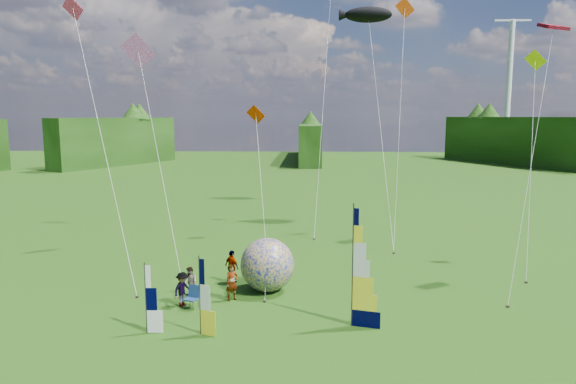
{
  "coord_description": "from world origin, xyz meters",
  "views": [
    {
      "loc": [
        -0.01,
        -18.82,
        8.9
      ],
      "look_at": [
        -1.0,
        4.0,
        5.5
      ],
      "focal_mm": 32.0,
      "sensor_mm": 36.0,
      "label": 1
    }
  ],
  "objects_px": {
    "camp_chair": "(191,297)",
    "side_banner_left": "(200,297)",
    "spectator_b": "(190,282)",
    "bol_inflatable": "(267,265)",
    "spectator_a": "(232,283)",
    "spectator_d": "(232,267)",
    "kite_whale": "(380,105)",
    "feather_banner_main": "(353,268)",
    "side_banner_far": "(146,299)",
    "spectator_c": "(183,289)"
  },
  "relations": [
    {
      "from": "spectator_b",
      "to": "camp_chair",
      "type": "bearing_deg",
      "value": -36.38
    },
    {
      "from": "bol_inflatable",
      "to": "spectator_b",
      "type": "height_order",
      "value": "bol_inflatable"
    },
    {
      "from": "side_banner_left",
      "to": "kite_whale",
      "type": "xyz_separation_m",
      "value": [
        9.66,
        19.57,
        8.09
      ]
    },
    {
      "from": "bol_inflatable",
      "to": "spectator_c",
      "type": "distance_m",
      "value": 4.48
    },
    {
      "from": "side_banner_far",
      "to": "camp_chair",
      "type": "relative_size",
      "value": 2.65
    },
    {
      "from": "side_banner_far",
      "to": "camp_chair",
      "type": "xyz_separation_m",
      "value": [
        1.23,
        2.72,
        -0.9
      ]
    },
    {
      "from": "bol_inflatable",
      "to": "side_banner_left",
      "type": "bearing_deg",
      "value": -112.92
    },
    {
      "from": "side_banner_far",
      "to": "spectator_c",
      "type": "distance_m",
      "value": 3.22
    },
    {
      "from": "spectator_a",
      "to": "kite_whale",
      "type": "distance_m",
      "value": 20.02
    },
    {
      "from": "spectator_a",
      "to": "side_banner_left",
      "type": "bearing_deg",
      "value": -137.21
    },
    {
      "from": "feather_banner_main",
      "to": "spectator_a",
      "type": "height_order",
      "value": "feather_banner_main"
    },
    {
      "from": "side_banner_left",
      "to": "spectator_a",
      "type": "height_order",
      "value": "side_banner_left"
    },
    {
      "from": "camp_chair",
      "to": "spectator_c",
      "type": "bearing_deg",
      "value": 162.89
    },
    {
      "from": "spectator_d",
      "to": "kite_whale",
      "type": "xyz_separation_m",
      "value": [
        9.36,
        12.95,
        8.81
      ]
    },
    {
      "from": "feather_banner_main",
      "to": "spectator_d",
      "type": "bearing_deg",
      "value": 152.28
    },
    {
      "from": "spectator_b",
      "to": "spectator_d",
      "type": "xyz_separation_m",
      "value": [
        1.73,
        2.26,
        0.13
      ]
    },
    {
      "from": "spectator_a",
      "to": "kite_whale",
      "type": "xyz_separation_m",
      "value": [
        8.96,
        15.59,
        8.81
      ]
    },
    {
      "from": "bol_inflatable",
      "to": "camp_chair",
      "type": "distance_m",
      "value": 4.33
    },
    {
      "from": "spectator_a",
      "to": "kite_whale",
      "type": "height_order",
      "value": "kite_whale"
    },
    {
      "from": "side_banner_far",
      "to": "bol_inflatable",
      "type": "distance_m",
      "value": 7.03
    },
    {
      "from": "feather_banner_main",
      "to": "spectator_d",
      "type": "relative_size",
      "value": 2.88
    },
    {
      "from": "kite_whale",
      "to": "spectator_d",
      "type": "bearing_deg",
      "value": -121.31
    },
    {
      "from": "spectator_b",
      "to": "camp_chair",
      "type": "relative_size",
      "value": 1.38
    },
    {
      "from": "feather_banner_main",
      "to": "spectator_a",
      "type": "relative_size",
      "value": 2.88
    },
    {
      "from": "feather_banner_main",
      "to": "spectator_b",
      "type": "bearing_deg",
      "value": 172.13
    },
    {
      "from": "side_banner_left",
      "to": "spectator_b",
      "type": "height_order",
      "value": "side_banner_left"
    },
    {
      "from": "bol_inflatable",
      "to": "spectator_a",
      "type": "distance_m",
      "value": 2.21
    },
    {
      "from": "spectator_a",
      "to": "side_banner_far",
      "type": "bearing_deg",
      "value": -164.34
    },
    {
      "from": "camp_chair",
      "to": "kite_whale",
      "type": "distance_m",
      "value": 21.9
    },
    {
      "from": "feather_banner_main",
      "to": "camp_chair",
      "type": "distance_m",
      "value": 7.74
    },
    {
      "from": "bol_inflatable",
      "to": "spectator_b",
      "type": "relative_size",
      "value": 1.82
    },
    {
      "from": "side_banner_far",
      "to": "spectator_d",
      "type": "distance_m",
      "value": 7.06
    },
    {
      "from": "side_banner_far",
      "to": "bol_inflatable",
      "type": "height_order",
      "value": "side_banner_far"
    },
    {
      "from": "spectator_d",
      "to": "camp_chair",
      "type": "distance_m",
      "value": 4.07
    },
    {
      "from": "spectator_c",
      "to": "kite_whale",
      "type": "xyz_separation_m",
      "value": [
        11.17,
        16.44,
        8.88
      ]
    },
    {
      "from": "side_banner_left",
      "to": "spectator_d",
      "type": "relative_size",
      "value": 1.81
    },
    {
      "from": "spectator_c",
      "to": "camp_chair",
      "type": "distance_m",
      "value": 0.66
    },
    {
      "from": "side_banner_far",
      "to": "spectator_d",
      "type": "bearing_deg",
      "value": 66.85
    },
    {
      "from": "spectator_b",
      "to": "kite_whale",
      "type": "distance_m",
      "value": 20.84
    },
    {
      "from": "feather_banner_main",
      "to": "kite_whale",
      "type": "relative_size",
      "value": 0.26
    },
    {
      "from": "camp_chair",
      "to": "side_banner_left",
      "type": "bearing_deg",
      "value": -50.74
    },
    {
      "from": "spectator_c",
      "to": "kite_whale",
      "type": "distance_m",
      "value": 21.77
    },
    {
      "from": "side_banner_left",
      "to": "camp_chair",
      "type": "bearing_deg",
      "value": 130.08
    },
    {
      "from": "spectator_c",
      "to": "spectator_d",
      "type": "relative_size",
      "value": 0.92
    },
    {
      "from": "spectator_a",
      "to": "bol_inflatable",
      "type": "bearing_deg",
      "value": 4.53
    },
    {
      "from": "side_banner_far",
      "to": "kite_whale",
      "type": "relative_size",
      "value": 0.15
    },
    {
      "from": "spectator_c",
      "to": "spectator_d",
      "type": "xyz_separation_m",
      "value": [
        1.81,
        3.49,
        0.07
      ]
    },
    {
      "from": "spectator_b",
      "to": "side_banner_far",
      "type": "bearing_deg",
      "value": -61.64
    },
    {
      "from": "spectator_b",
      "to": "spectator_d",
      "type": "relative_size",
      "value": 0.85
    },
    {
      "from": "side_banner_far",
      "to": "kite_whale",
      "type": "height_order",
      "value": "kite_whale"
    }
  ]
}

